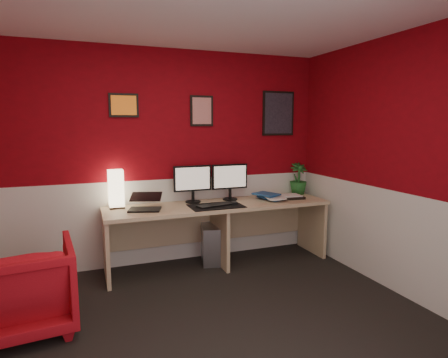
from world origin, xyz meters
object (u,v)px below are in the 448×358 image
(desk, at_px, (219,234))
(potted_plant, at_px, (298,179))
(monitor_left, at_px, (193,178))
(laptop, at_px, (145,200))
(pc_tower, at_px, (210,243))
(monitor_right, at_px, (230,176))
(shoji_lamp, at_px, (116,190))
(armchair, at_px, (23,288))
(zen_tray, at_px, (288,197))

(desk, relative_size, potted_plant, 6.32)
(desk, distance_m, monitor_left, 0.73)
(laptop, xyz_separation_m, pc_tower, (0.79, 0.16, -0.61))
(monitor_right, bearing_deg, monitor_left, 178.68)
(desk, bearing_deg, shoji_lamp, 169.34)
(desk, relative_size, pc_tower, 5.78)
(pc_tower, bearing_deg, shoji_lamp, -171.26)
(monitor_left, bearing_deg, armchair, -149.97)
(laptop, bearing_deg, potted_plant, 24.44)
(desk, xyz_separation_m, potted_plant, (1.18, 0.21, 0.57))
(potted_plant, relative_size, armchair, 0.52)
(laptop, relative_size, monitor_left, 0.57)
(laptop, height_order, zen_tray, laptop)
(zen_tray, height_order, pc_tower, zen_tray)
(laptop, height_order, monitor_left, monitor_left)
(monitor_right, bearing_deg, pc_tower, -170.51)
(monitor_right, bearing_deg, laptop, -169.26)
(desk, xyz_separation_m, monitor_left, (-0.26, 0.19, 0.66))
(zen_tray, xyz_separation_m, armchair, (-2.86, -0.79, -0.39))
(laptop, distance_m, zen_tray, 1.78)
(zen_tray, xyz_separation_m, potted_plant, (0.27, 0.21, 0.19))
(laptop, distance_m, pc_tower, 1.01)
(zen_tray, relative_size, pc_tower, 0.78)
(laptop, xyz_separation_m, monitor_left, (0.60, 0.21, 0.18))
(potted_plant, height_order, pc_tower, potted_plant)
(monitor_left, xyz_separation_m, zen_tray, (1.18, -0.18, -0.28))
(laptop, height_order, pc_tower, laptop)
(zen_tray, bearing_deg, armchair, -164.50)
(potted_plant, bearing_deg, laptop, -173.33)
(desk, xyz_separation_m, monitor_right, (0.20, 0.18, 0.66))
(shoji_lamp, bearing_deg, monitor_left, -1.62)
(zen_tray, bearing_deg, shoji_lamp, 174.23)
(monitor_right, height_order, potted_plant, monitor_right)
(zen_tray, bearing_deg, laptop, -179.02)
(potted_plant, bearing_deg, monitor_right, -177.83)
(shoji_lamp, distance_m, armchair, 1.42)
(desk, height_order, potted_plant, potted_plant)
(monitor_left, bearing_deg, zen_tray, -8.79)
(potted_plant, bearing_deg, desk, -169.74)
(pc_tower, bearing_deg, potted_plant, 16.90)
(armchair, bearing_deg, desk, -163.68)
(monitor_left, bearing_deg, shoji_lamp, 178.38)
(laptop, distance_m, potted_plant, 2.06)
(armchair, bearing_deg, potted_plant, -167.96)
(monitor_left, height_order, pc_tower, monitor_left)
(shoji_lamp, xyz_separation_m, laptop, (0.27, -0.24, -0.09))
(laptop, bearing_deg, pc_tower, 28.94)
(monitor_left, distance_m, zen_tray, 1.22)
(desk, xyz_separation_m, laptop, (-0.86, -0.02, 0.47))
(zen_tray, bearing_deg, desk, -179.63)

